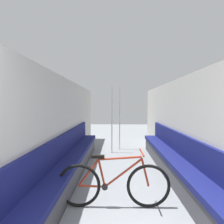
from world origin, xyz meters
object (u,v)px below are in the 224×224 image
Objects in this scene: bicycle at (113,184)px; bench_seat_row_left at (69,165)px; grab_pole_near at (120,119)px; grab_pole_far at (112,120)px; bench_seat_row_right at (177,166)px.

bench_seat_row_left is at bearing 150.02° from bicycle.
grab_pole_near and grab_pole_far have the same top height.
bench_seat_row_left is 3.38× the size of bicycle.
bicycle is 3.55m from grab_pole_far.
bicycle is (0.93, -1.06, 0.04)m from bench_seat_row_left.
bench_seat_row_right is at bearing -60.05° from grab_pole_far.
bicycle is 4.03m from grab_pole_near.
grab_pole_near reaches higher than bench_seat_row_left.
grab_pole_near is (-1.13, 2.91, 0.73)m from bench_seat_row_right.
bicycle is at bearing -92.50° from grab_pole_near.
bench_seat_row_left is 2.72× the size of grab_pole_near.
bench_seat_row_right reaches higher than bicycle.
bench_seat_row_right is 1.68m from bicycle.
grab_pole_far is at bearing 110.32° from bicycle.
grab_pole_near reaches higher than bicycle.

